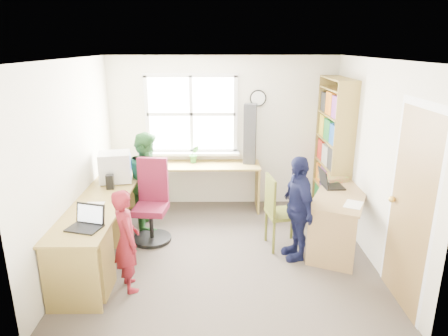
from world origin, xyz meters
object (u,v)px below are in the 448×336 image
wooden_chair (279,209)px  laptop_right (329,182)px  swivel_chair (152,206)px  potted_plant (194,154)px  person_red (127,240)px  laptop_left (87,222)px  cd_tower (250,134)px  l_desk (114,230)px  bookshelf (333,152)px  person_navy (297,208)px  person_green (148,180)px  right_desk (340,209)px  crt_monitor (115,167)px

wooden_chair → laptop_right: laptop_right is taller
swivel_chair → potted_plant: 1.30m
person_red → laptop_right: bearing=-90.1°
laptop_left → person_red: 0.45m
wooden_chair → cd_tower: (-0.28, 1.34, 0.69)m
l_desk → bookshelf: 3.35m
wooden_chair → laptop_left: size_ratio=2.47×
person_red → person_navy: person_navy is taller
swivel_chair → potted_plant: swivel_chair is taller
l_desk → person_green: 1.16m
potted_plant → wooden_chair: bearing=-49.9°
right_desk → crt_monitor: bearing=-165.2°
person_navy → person_green: bearing=-126.5°
l_desk → person_navy: size_ratio=2.25×
crt_monitor → cd_tower: 2.10m
cd_tower → person_green: 1.72m
cd_tower → potted_plant: size_ratio=3.34×
laptop_right → person_red: person_red is taller
right_desk → cd_tower: cd_tower is taller
laptop_right → person_navy: (-0.51, -0.54, -0.14)m
right_desk → person_red: bearing=-136.3°
bookshelf → person_red: bearing=-143.9°
cd_tower → l_desk: bearing=-124.6°
potted_plant → person_navy: 2.13m
cd_tower → potted_plant: cd_tower is taller
swivel_chair → cd_tower: 1.91m
bookshelf → cd_tower: (-1.23, 0.29, 0.22)m
wooden_chair → person_navy: person_navy is taller
swivel_chair → wooden_chair: (1.67, -0.26, 0.05)m
potted_plant → laptop_right: bearing=-30.5°
right_desk → crt_monitor: crt_monitor is taller
swivel_chair → right_desk: bearing=-0.4°
bookshelf → person_green: bookshelf is taller
crt_monitor → laptop_right: 2.89m
l_desk → crt_monitor: crt_monitor is taller
person_green → laptop_left: bearing=156.2°
wooden_chair → person_red: size_ratio=0.85×
person_green → person_navy: 2.19m
laptop_left → laptop_right: size_ratio=1.07×
swivel_chair → wooden_chair: swivel_chair is taller
cd_tower → potted_plant: 0.94m
cd_tower → person_navy: 1.76m
swivel_chair → crt_monitor: bearing=162.8°
laptop_left → laptop_right: bearing=40.1°
l_desk → person_navy: 2.21m
l_desk → person_navy: bearing=4.1°
person_navy → swivel_chair: bearing=-116.2°
l_desk → wooden_chair: size_ratio=3.03×
bookshelf → wooden_chair: (-0.95, -1.05, -0.47)m
right_desk → cd_tower: (-1.07, 1.35, 0.69)m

